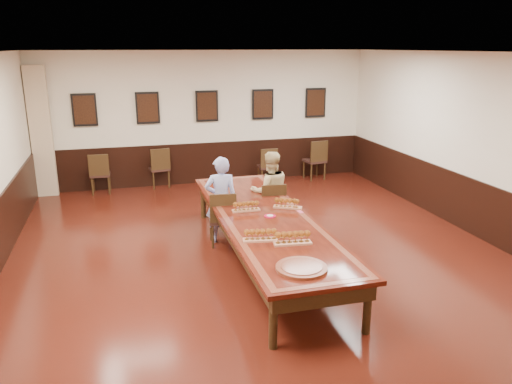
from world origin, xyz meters
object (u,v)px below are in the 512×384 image
object	(u,v)px
person_woman	(270,192)
spare_chair_b	(159,167)
spare_chair_a	(100,173)
spare_chair_d	(315,159)
chair_woman	(271,207)
chair_man	(222,218)
spare_chair_c	(267,166)
carved_platter	(301,268)
conference_table	(265,225)
person_man	(221,200)

from	to	relation	value
person_woman	spare_chair_b	bearing A→B (deg)	-60.86
spare_chair_a	spare_chair_d	bearing A→B (deg)	-178.91
chair_woman	spare_chair_b	world-z (taller)	spare_chair_b
chair_man	spare_chair_c	size ratio (longest dim) A/B	1.05
person_woman	carved_platter	distance (m)	3.34
spare_chair_a	person_woman	xyz separation A→B (m)	(3.07, -3.37, 0.27)
spare_chair_c	conference_table	bearing A→B (deg)	74.41
spare_chair_d	carved_platter	size ratio (longest dim) A/B	1.43
person_man	spare_chair_a	bearing A→B (deg)	-55.08
spare_chair_b	carved_platter	distance (m)	6.91
chair_woman	spare_chair_b	bearing A→B (deg)	-61.56
spare_chair_d	person_man	xyz separation A→B (m)	(-3.16, -3.59, 0.25)
conference_table	carved_platter	bearing A→B (deg)	-93.59
spare_chair_b	spare_chair_c	world-z (taller)	spare_chair_b
spare_chair_c	person_man	bearing A→B (deg)	63.40
chair_man	conference_table	distance (m)	1.02
conference_table	spare_chair_d	bearing A→B (deg)	59.67
spare_chair_d	carved_platter	distance (m)	7.12
chair_woman	spare_chair_a	distance (m)	4.63
spare_chair_b	spare_chair_c	xyz separation A→B (m)	(2.61, -0.38, -0.03)
spare_chair_c	spare_chair_d	size ratio (longest dim) A/B	0.89
spare_chair_a	person_woman	distance (m)	4.56
chair_man	person_woman	world-z (taller)	person_woman
spare_chair_c	spare_chair_d	world-z (taller)	spare_chair_d
chair_man	spare_chair_b	world-z (taller)	spare_chair_b
spare_chair_d	spare_chair_c	bearing A→B (deg)	-3.44
chair_woman	spare_chair_d	bearing A→B (deg)	-119.89
person_man	carved_platter	bearing A→B (deg)	102.42
person_woman	carved_platter	bearing A→B (deg)	82.64
spare_chair_a	spare_chair_c	size ratio (longest dim) A/B	1.05
spare_chair_b	carved_platter	size ratio (longest dim) A/B	1.37
chair_man	spare_chair_c	xyz separation A→B (m)	(1.88, 3.58, -0.02)
conference_table	carved_platter	xyz separation A→B (m)	(-0.12, -1.97, 0.16)
spare_chair_c	person_woman	size ratio (longest dim) A/B	0.61
chair_woman	carved_platter	xyz separation A→B (m)	(-0.61, -3.18, 0.30)
person_man	conference_table	distance (m)	1.11
spare_chair_d	chair_woman	bearing A→B (deg)	48.76
chair_man	spare_chair_a	size ratio (longest dim) A/B	1.00
carved_platter	conference_table	bearing A→B (deg)	86.41
chair_woman	carved_platter	world-z (taller)	chair_woman
person_woman	spare_chair_c	bearing A→B (deg)	-102.55
chair_woman	spare_chair_a	size ratio (longest dim) A/B	1.00
chair_woman	person_man	world-z (taller)	person_man
spare_chair_b	person_man	distance (m)	3.94
spare_chair_b	spare_chair_c	distance (m)	2.64
conference_table	spare_chair_c	bearing A→B (deg)	72.82
person_woman	carved_platter	xyz separation A→B (m)	(-0.61, -3.28, 0.03)
person_man	person_woman	bearing A→B (deg)	-155.88
spare_chair_b	spare_chair_d	distance (m)	3.91
chair_woman	carved_platter	distance (m)	3.25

